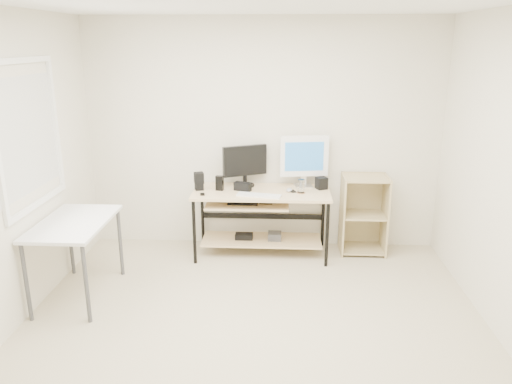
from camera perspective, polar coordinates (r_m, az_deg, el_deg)
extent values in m
cube|color=#BFB193|center=(4.28, -0.36, -16.15)|extent=(4.00, 4.00, 0.01)
cube|color=beige|center=(5.68, 0.79, 6.45)|extent=(4.00, 0.01, 2.60)
cube|color=beige|center=(1.90, -4.08, -15.99)|extent=(4.00, 0.01, 2.60)
cube|color=white|center=(4.79, -24.49, 6.00)|extent=(0.01, 1.00, 1.20)
cube|color=beige|center=(5.48, 0.63, -0.03)|extent=(1.50, 0.65, 0.03)
cube|color=beige|center=(5.48, -0.96, -1.31)|extent=(0.90, 0.49, 0.02)
cube|color=beige|center=(5.73, 0.63, -5.49)|extent=(1.35, 0.46, 0.02)
cube|color=black|center=(5.47, -1.49, -1.14)|extent=(0.33, 0.22, 0.01)
cylinder|color=black|center=(5.41, 1.11, -1.36)|extent=(0.14, 0.01, 0.01)
cube|color=#424245|center=(5.70, 2.15, -5.05)|extent=(0.15, 0.15, 0.08)
cube|color=black|center=(5.72, -1.38, -5.08)|extent=(0.20, 0.12, 0.06)
cylinder|color=black|center=(5.41, -7.07, -4.59)|extent=(0.04, 0.04, 0.72)
cylinder|color=black|center=(5.94, -6.14, -2.59)|extent=(0.04, 0.04, 0.72)
cylinder|color=black|center=(5.36, 8.13, -4.87)|extent=(0.04, 0.04, 0.72)
cylinder|color=black|center=(5.89, 7.66, -2.82)|extent=(0.04, 0.04, 0.72)
cube|color=white|center=(4.86, -20.15, -3.34)|extent=(0.60, 1.00, 0.03)
cylinder|color=#424245|center=(4.73, -24.77, -9.39)|extent=(0.04, 0.04, 0.72)
cylinder|color=#424245|center=(5.49, -20.45, -5.28)|extent=(0.04, 0.04, 0.72)
cylinder|color=#424245|center=(4.52, -18.83, -9.94)|extent=(0.04, 0.04, 0.72)
cylinder|color=#424245|center=(5.30, -15.26, -5.55)|extent=(0.04, 0.04, 0.72)
cube|color=tan|center=(5.73, 9.82, -2.53)|extent=(0.02, 0.40, 0.90)
cube|color=tan|center=(5.81, 14.53, -2.57)|extent=(0.02, 0.40, 0.90)
cube|color=tan|center=(5.94, 11.91, -1.94)|extent=(0.50, 0.02, 0.90)
cube|color=tan|center=(5.91, 11.94, -6.30)|extent=(0.46, 0.38, 0.02)
cube|color=tan|center=(5.76, 12.19, -2.55)|extent=(0.46, 0.38, 0.02)
cube|color=tan|center=(5.64, 12.46, 1.58)|extent=(0.46, 0.38, 0.02)
cylinder|color=black|center=(5.66, -1.27, 0.79)|extent=(0.21, 0.21, 0.02)
cylinder|color=black|center=(5.64, -1.27, 1.41)|extent=(0.05, 0.05, 0.11)
cube|color=black|center=(5.59, -1.29, 3.61)|extent=(0.48, 0.26, 0.34)
cube|color=black|center=(5.56, -1.31, 3.54)|extent=(0.39, 0.19, 0.27)
cube|color=silver|center=(5.67, 5.43, 0.73)|extent=(0.19, 0.17, 0.02)
cylinder|color=silver|center=(5.66, 5.45, 1.33)|extent=(0.05, 0.05, 0.11)
cube|color=white|center=(5.59, 5.53, 4.12)|extent=(0.54, 0.14, 0.45)
cube|color=#296CB1|center=(5.56, 5.54, 4.05)|extent=(0.46, 0.07, 0.36)
cube|color=white|center=(5.29, 0.34, -0.38)|extent=(0.49, 0.22, 0.02)
ellipsoid|color=#B5B5BA|center=(5.46, 3.81, 0.24)|extent=(0.09, 0.12, 0.04)
cube|color=black|center=(5.48, -1.54, 0.63)|extent=(0.20, 0.15, 0.09)
cube|color=black|center=(5.55, -6.52, 0.65)|extent=(0.11, 0.11, 0.08)
cube|color=black|center=(5.52, -6.55, 1.63)|extent=(0.13, 0.13, 0.12)
cube|color=black|center=(5.59, 7.49, 1.02)|extent=(0.15, 0.15, 0.13)
cube|color=black|center=(5.49, -4.18, 1.02)|extent=(0.09, 0.07, 0.16)
cylinder|color=black|center=(5.35, -6.14, -0.26)|extent=(0.06, 0.06, 0.02)
cube|color=black|center=(5.47, 4.22, 0.10)|extent=(0.08, 0.11, 0.01)
cylinder|color=#966C44|center=(5.42, 5.17, -0.08)|extent=(0.12, 0.12, 0.01)
cylinder|color=white|center=(5.40, 5.19, 0.69)|extent=(0.09, 0.09, 0.15)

